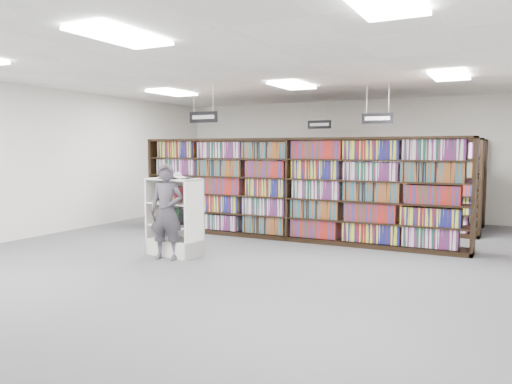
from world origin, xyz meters
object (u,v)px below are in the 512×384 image
at_px(bookshelf_row_near, 292,189).
at_px(shopper, 167,212).
at_px(endcap_display, 176,228).
at_px(open_book, 176,177).

height_order(bookshelf_row_near, shopper, bookshelf_row_near).
distance_m(bookshelf_row_near, endcap_display, 2.71).
height_order(open_book, shopper, shopper).
bearing_deg(endcap_display, bookshelf_row_near, 69.61).
bearing_deg(shopper, endcap_display, 86.83).
relative_size(bookshelf_row_near, shopper, 4.31).
bearing_deg(shopper, bookshelf_row_near, 53.16).
relative_size(endcap_display, shopper, 0.84).
height_order(endcap_display, open_book, open_book).
bearing_deg(bookshelf_row_near, endcap_display, -117.36).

